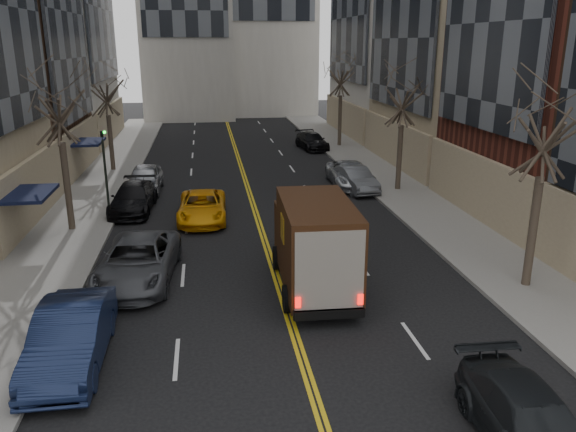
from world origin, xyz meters
The scene contains 19 objects.
sidewalk_left centered at (-9.00, 27.00, 0.07)m, with size 4.00×66.00×0.15m, color slate.
sidewalk_right centered at (9.00, 27.00, 0.07)m, with size 4.00×66.00×0.15m, color slate.
tree_lf_mid centered at (-8.80, 20.00, 6.60)m, with size 3.20×3.20×8.91m.
tree_lf_far centered at (-8.80, 33.00, 6.02)m, with size 3.20×3.20×8.12m.
tree_rt_near centered at (8.80, 11.00, 6.45)m, with size 3.20×3.20×8.71m.
tree_rt_mid centered at (8.80, 25.00, 6.17)m, with size 3.20×3.20×8.32m.
tree_rt_far centered at (8.80, 40.00, 6.74)m, with size 3.20×3.20×9.11m.
traffic_signal centered at (-7.39, 22.00, 2.82)m, with size 0.29×0.26×4.70m.
ups_truck centered at (1.20, 12.01, 1.70)m, with size 2.70×6.26×3.38m.
observer_sedan centered at (4.20, 3.07, 0.69)m, with size 2.11×4.84×1.38m.
taxi centered at (-2.73, 20.91, 0.69)m, with size 2.30×4.99×1.39m, color orange.
pedestrian centered at (0.73, 16.47, 0.94)m, with size 0.68×0.45×1.88m, color black.
parked_lf_b centered at (-6.30, 8.17, 0.83)m, with size 1.75×5.02×1.65m, color #121B38.
parked_lf_c centered at (-5.10, 13.68, 0.79)m, with size 2.62×5.69×1.58m, color #44464B.
parked_lf_d centered at (-6.30, 22.95, 0.72)m, with size 2.03×5.00×1.45m, color black.
parked_lf_e centered at (-6.08, 26.96, 0.80)m, with size 1.89×4.71×1.60m, color #9FA1A6.
parked_rt_a centered at (6.30, 25.45, 0.71)m, with size 1.51×4.32×1.42m, color #4D5055.
parked_rt_b centered at (6.30, 26.66, 0.73)m, with size 2.42×5.25×1.46m, color #B1B5B9.
parked_rt_c centered at (6.30, 39.31, 0.68)m, with size 1.90×4.68×1.36m, color black.
Camera 1 is at (-2.42, -6.17, 8.50)m, focal length 35.00 mm.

